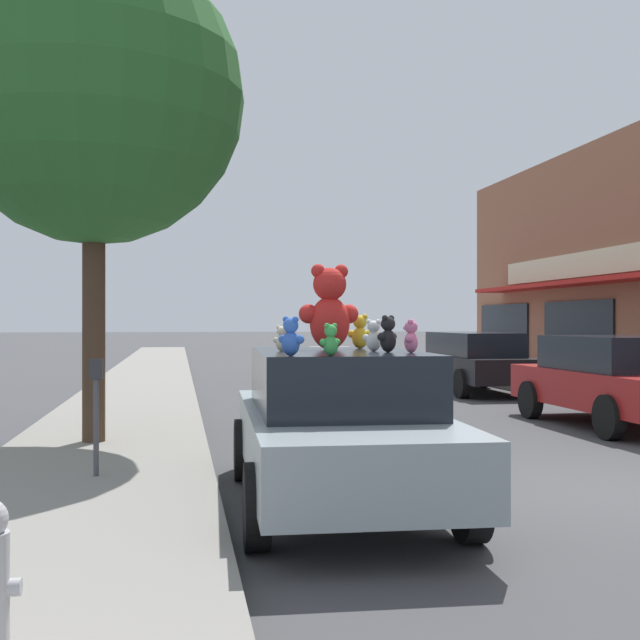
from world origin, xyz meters
The scene contains 15 objects.
ground_plane centered at (0.00, 0.00, 0.00)m, with size 260.00×260.00×0.00m, color #424244.
sidewalk_near centered at (-5.41, 0.00, 0.07)m, with size 2.73×90.00×0.14m.
plush_art_car centered at (-2.91, -0.17, 0.81)m, with size 2.09×4.63×1.52m.
teddy_bear_giant centered at (-2.91, 0.25, 1.94)m, with size 0.66×0.42×0.88m.
teddy_bear_green centered at (-3.19, -1.25, 1.65)m, with size 0.21×0.15×0.28m.
teddy_bear_white centered at (-2.57, -0.27, 1.67)m, with size 0.23×0.18×0.31m.
teddy_bear_blue centered at (-3.51, -1.18, 1.68)m, with size 0.24×0.22×0.33m.
teddy_bear_pink centered at (-2.33, -0.72, 1.67)m, with size 0.18×0.24×0.31m.
teddy_bear_yellow centered at (-2.53, 0.51, 1.70)m, with size 0.28×0.20×0.37m.
teddy_bear_black centered at (-2.51, -0.56, 1.69)m, with size 0.25×0.23×0.35m.
teddy_bear_cream centered at (-3.44, -0.05, 1.64)m, with size 0.19×0.14×0.25m.
parked_car_far_center centered at (2.97, 4.78, 0.83)m, with size 2.08×4.47×1.56m.
parked_car_far_right centered at (2.97, 11.55, 0.84)m, with size 1.90×4.72×1.53m.
street_tree centered at (-5.61, 3.71, 4.97)m, with size 4.20×4.20×6.95m.
parking_meter centered at (-5.32, 1.11, 0.95)m, with size 0.14×0.10×1.27m.
Camera 1 is at (-4.45, -7.86, 1.81)m, focal length 45.00 mm.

